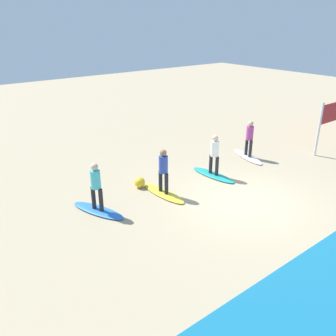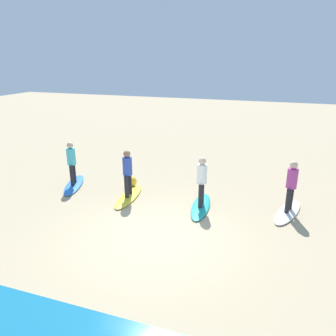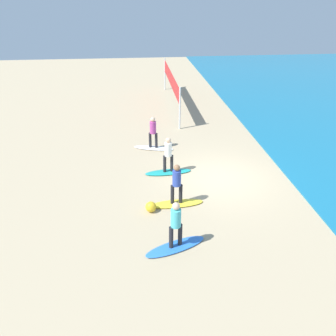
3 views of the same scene
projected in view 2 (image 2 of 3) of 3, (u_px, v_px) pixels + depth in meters
The scene contains 10 objects.
ground_plane at pixel (155, 237), 8.97m from camera, with size 60.00×60.00×0.00m, color tan.
surfboard_white at pixel (288, 212), 10.32m from camera, with size 2.10×0.56×0.09m, color white.
surfer_white at pixel (292, 183), 9.99m from camera, with size 0.32×0.45×1.64m.
surfboard_teal at pixel (201, 206), 10.69m from camera, with size 2.10×0.56×0.09m, color teal.
surfer_teal at pixel (202, 178), 10.36m from camera, with size 0.32×0.46×1.64m.
surfboard_yellow at pixel (129, 197), 11.43m from camera, with size 2.10×0.56×0.09m, color yellow.
surfer_yellow at pixel (128, 170), 11.10m from camera, with size 0.32×0.46×1.64m.
surfboard_blue at pixel (74, 185), 12.47m from camera, with size 2.10×0.56×0.09m, color blue.
surfer_blue at pixel (71, 160), 12.15m from camera, with size 0.32×0.44×1.64m.
beach_ball at pixel (131, 181), 12.38m from camera, with size 0.41×0.41×0.41m, color yellow.
Camera 2 is at (-2.87, 7.33, 4.72)m, focal length 34.89 mm.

